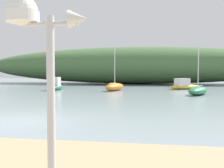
# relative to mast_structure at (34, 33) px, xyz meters

# --- Properties ---
(ground_plane) EXTENTS (120.00, 120.00, 0.00)m
(ground_plane) POSITION_rel_mast_structure_xyz_m (-3.44, 6.41, -2.62)
(ground_plane) COLOR gray
(distant_hill) EXTENTS (51.48, 10.05, 5.97)m
(distant_hill) POSITION_rel_mast_structure_xyz_m (-0.64, 38.44, 0.37)
(distant_hill) COLOR #476B3D
(distant_hill) RESTS_ON ground
(mast_structure) EXTENTS (1.23, 0.48, 2.96)m
(mast_structure) POSITION_rel_mast_structure_xyz_m (0.00, 0.00, 0.00)
(mast_structure) COLOR silver
(mast_structure) RESTS_ON beach_sand
(motorboat_east_reach) EXTENTS (4.28, 3.43, 1.24)m
(motorboat_east_reach) POSITION_rel_mast_structure_xyz_m (5.44, 26.41, -2.18)
(motorboat_east_reach) COLOR gold
(motorboat_east_reach) RESTS_ON ground
(sailboat_far_left) EXTENTS (2.74, 3.91, 4.18)m
(sailboat_far_left) POSITION_rel_mast_structure_xyz_m (5.73, 19.44, -2.25)
(sailboat_far_left) COLOR #287A4C
(sailboat_far_left) RESTS_ON ground
(motorboat_mid_channel) EXTENTS (0.86, 2.54, 1.41)m
(motorboat_mid_channel) POSITION_rel_mast_structure_xyz_m (-8.34, 22.89, -2.12)
(motorboat_mid_channel) COLOR #287A4C
(motorboat_mid_channel) RESTS_ON ground
(sailboat_off_point) EXTENTS (2.23, 3.77, 4.80)m
(sailboat_off_point) POSITION_rel_mast_structure_xyz_m (-2.07, 23.06, -2.20)
(sailboat_off_point) COLOR orange
(sailboat_off_point) RESTS_ON ground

